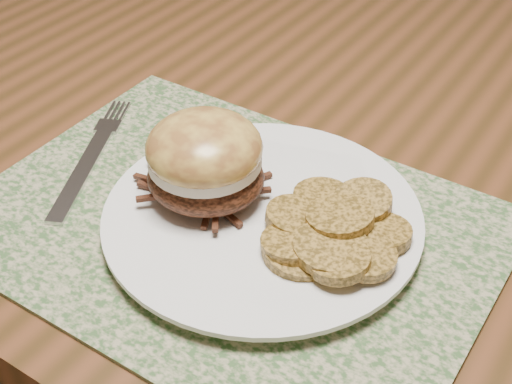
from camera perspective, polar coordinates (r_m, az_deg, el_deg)
dining_table at (r=0.83m, az=9.28°, el=1.66°), size 1.50×0.90×0.75m
placemat at (r=0.63m, az=-2.17°, el=-2.74°), size 0.45×0.33×0.00m
dinner_plate at (r=0.62m, az=0.51°, el=-2.16°), size 0.26×0.26×0.02m
pork_sandwich at (r=0.61m, az=-4.11°, el=2.54°), size 0.11×0.11×0.08m
roasted_potatoes at (r=0.58m, az=6.10°, el=-3.26°), size 0.13×0.15×0.03m
fork at (r=0.72m, az=-12.99°, el=2.87°), size 0.10×0.19×0.00m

